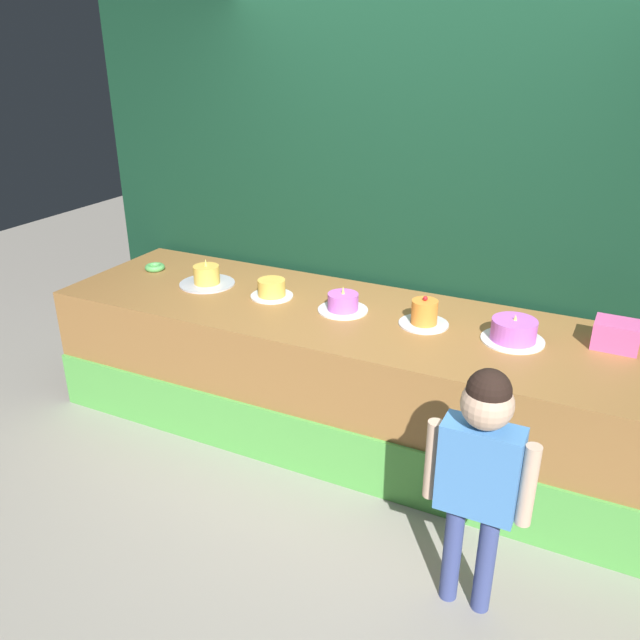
% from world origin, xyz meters
% --- Properties ---
extents(ground_plane, '(12.00, 12.00, 0.00)m').
position_xyz_m(ground_plane, '(0.00, 0.00, 0.00)').
color(ground_plane, gray).
extents(stage_platform, '(4.01, 1.06, 0.79)m').
position_xyz_m(stage_platform, '(0.00, 0.51, 0.39)').
color(stage_platform, '#9E6B38').
rests_on(stage_platform, ground_plane).
extents(curtain_backdrop, '(4.73, 0.08, 3.03)m').
position_xyz_m(curtain_backdrop, '(0.00, 1.14, 1.51)').
color(curtain_backdrop, '#113823').
rests_on(curtain_backdrop, ground_plane).
extents(child_figure, '(0.44, 0.20, 1.14)m').
position_xyz_m(child_figure, '(0.81, -0.50, 0.74)').
color(child_figure, '#3F4C8C').
rests_on(child_figure, ground_plane).
extents(pink_box, '(0.23, 0.19, 0.14)m').
position_xyz_m(pink_box, '(1.22, 0.71, 0.86)').
color(pink_box, '#E65AA3').
rests_on(pink_box, stage_platform).
extents(donut, '(0.14, 0.14, 0.04)m').
position_xyz_m(donut, '(-1.70, 0.62, 0.81)').
color(donut, '#59B259').
rests_on(donut, stage_platform).
extents(cake_far_left, '(0.36, 0.36, 0.17)m').
position_xyz_m(cake_far_left, '(-1.22, 0.55, 0.84)').
color(cake_far_left, silver).
rests_on(cake_far_left, stage_platform).
extents(cake_left, '(0.26, 0.26, 0.11)m').
position_xyz_m(cake_left, '(-0.73, 0.55, 0.84)').
color(cake_left, white).
rests_on(cake_left, stage_platform).
extents(cake_center_left, '(0.30, 0.30, 0.15)m').
position_xyz_m(cake_center_left, '(-0.24, 0.54, 0.84)').
color(cake_center_left, white).
rests_on(cake_center_left, stage_platform).
extents(cake_center_right, '(0.28, 0.28, 0.17)m').
position_xyz_m(cake_center_right, '(0.24, 0.55, 0.85)').
color(cake_center_right, silver).
rests_on(cake_center_right, stage_platform).
extents(cake_right, '(0.33, 0.33, 0.15)m').
position_xyz_m(cake_right, '(0.73, 0.56, 0.84)').
color(cake_right, white).
rests_on(cake_right, stage_platform).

